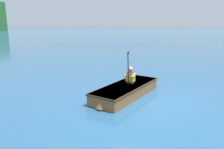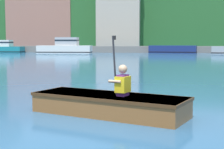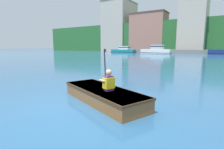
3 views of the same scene
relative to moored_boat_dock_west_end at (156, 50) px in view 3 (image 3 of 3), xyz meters
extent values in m
plane|color=#28567F|center=(9.99, -37.37, -0.76)|extent=(300.00, 300.00, 0.00)
cube|color=#28602D|center=(9.99, 21.32, 3.83)|extent=(120.00, 20.00, 9.18)
cube|color=#B2A899|center=(-19.47, 16.53, 7.80)|extent=(8.84, 11.64, 17.13)
cube|color=#6B645B|center=(-19.47, 16.53, 16.51)|extent=(9.14, 11.94, 0.30)
cube|color=#9E6B5B|center=(-7.49, 14.38, 5.19)|extent=(10.94, 6.39, 11.90)
cube|color=brown|center=(-7.49, 14.38, 11.29)|extent=(11.24, 6.69, 0.30)
cube|color=#B2A899|center=(5.93, 13.07, 6.75)|extent=(6.50, 10.50, 15.04)
cube|color=slate|center=(9.99, 4.53, -0.31)|extent=(49.54, 2.40, 0.90)
cube|color=white|center=(-0.09, 0.00, -0.26)|extent=(6.95, 2.06, 1.01)
cube|color=black|center=(-0.09, 0.00, -0.59)|extent=(6.99, 2.10, 0.10)
cube|color=#B2B2B7|center=(0.25, 0.00, 0.77)|extent=(2.83, 1.62, 1.05)
cube|color=#19232D|center=(0.25, 0.00, 0.90)|extent=(2.85, 1.64, 0.20)
cube|color=#197A84|center=(-9.87, 1.93, -0.35)|extent=(6.67, 2.31, 0.83)
cube|color=black|center=(-9.87, 1.93, -0.62)|extent=(6.71, 2.35, 0.10)
cube|color=silver|center=(-9.54, 1.94, 0.53)|extent=(2.90, 1.76, 0.91)
cube|color=#19232D|center=(-9.54, 1.94, 0.64)|extent=(2.92, 1.78, 0.20)
cube|color=brown|center=(10.46, -36.66, -0.57)|extent=(3.21, 2.09, 0.40)
cube|color=#482C16|center=(10.46, -36.66, -0.40)|extent=(3.26, 2.14, 0.06)
cube|color=#482C16|center=(10.46, -36.66, -0.41)|extent=(2.74, 1.76, 0.02)
cone|color=brown|center=(9.10, -36.10, -0.55)|extent=(0.46, 0.46, 0.36)
cube|color=brown|center=(10.67, -36.74, -0.42)|extent=(0.51, 0.95, 0.03)
cube|color=#592672|center=(10.74, -36.77, -0.16)|extent=(0.24, 0.28, 0.41)
cube|color=yellow|center=(10.74, -36.77, -0.14)|extent=(0.30, 0.35, 0.31)
sphere|color=tan|center=(10.74, -36.77, 0.15)|extent=(0.17, 0.17, 0.17)
cylinder|color=tan|center=(10.71, -36.60, -0.08)|extent=(0.26, 0.15, 0.06)
cylinder|color=tan|center=(10.60, -36.88, -0.08)|extent=(0.26, 0.15, 0.06)
cylinder|color=#232328|center=(10.57, -36.71, 0.22)|extent=(0.12, 0.08, 1.13)
cylinder|color=black|center=(10.57, -36.71, 0.74)|extent=(0.05, 0.05, 0.08)
camera|label=1|loc=(3.21, -37.58, 1.72)|focal=35.00mm
camera|label=2|loc=(11.32, -43.25, 0.65)|focal=55.00mm
camera|label=3|loc=(13.34, -40.73, 0.85)|focal=28.00mm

